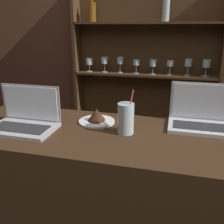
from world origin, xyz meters
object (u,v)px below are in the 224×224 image
at_px(cake_plate, 97,117).
at_px(water_glass, 126,118).
at_px(laptop_far, 203,118).
at_px(laptop_near, 25,119).

bearing_deg(cake_plate, water_glass, -29.42).
bearing_deg(laptop_far, water_glass, -154.20).
height_order(laptop_far, cake_plate, laptop_far).
height_order(laptop_near, water_glass, water_glass).
height_order(cake_plate, water_glass, water_glass).
distance_m(laptop_near, water_glass, 0.52).
xyz_separation_m(laptop_near, laptop_far, (0.89, 0.24, 0.00)).
bearing_deg(laptop_far, cake_plate, -172.01).
xyz_separation_m(laptop_near, water_glass, (0.52, 0.06, 0.03)).
xyz_separation_m(laptop_near, cake_plate, (0.33, 0.17, -0.02)).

